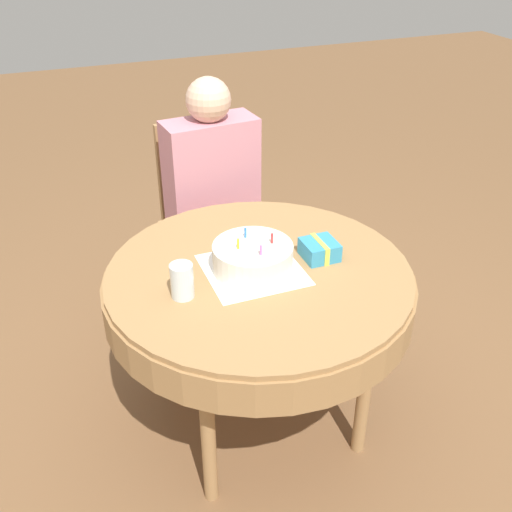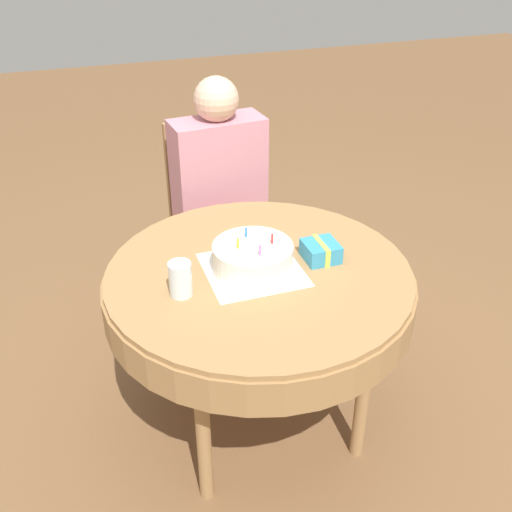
{
  "view_description": "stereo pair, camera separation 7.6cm",
  "coord_description": "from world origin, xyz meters",
  "px_view_note": "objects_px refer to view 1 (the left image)",
  "views": [
    {
      "loc": [
        -0.64,
        -1.63,
        1.85
      ],
      "look_at": [
        -0.01,
        0.0,
        0.77
      ],
      "focal_mm": 42.0,
      "sensor_mm": 36.0,
      "label": 1
    },
    {
      "loc": [
        -0.57,
        -1.65,
        1.85
      ],
      "look_at": [
        -0.01,
        0.0,
        0.77
      ],
      "focal_mm": 42.0,
      "sensor_mm": 36.0,
      "label": 2
    }
  ],
  "objects_px": {
    "person": "(213,183)",
    "gift_box": "(319,249)",
    "birthday_cake": "(253,258)",
    "drinking_glass": "(182,281)",
    "chair": "(207,214)"
  },
  "relations": [
    {
      "from": "chair",
      "to": "gift_box",
      "type": "bearing_deg",
      "value": -84.24
    },
    {
      "from": "chair",
      "to": "person",
      "type": "relative_size",
      "value": 0.8
    },
    {
      "from": "birthday_cake",
      "to": "drinking_glass",
      "type": "distance_m",
      "value": 0.28
    },
    {
      "from": "person",
      "to": "gift_box",
      "type": "xyz_separation_m",
      "value": [
        0.16,
        -0.75,
        0.04
      ]
    },
    {
      "from": "person",
      "to": "birthday_cake",
      "type": "relative_size",
      "value": 4.25
    },
    {
      "from": "person",
      "to": "birthday_cake",
      "type": "height_order",
      "value": "person"
    },
    {
      "from": "person",
      "to": "birthday_cake",
      "type": "distance_m",
      "value": 0.75
    },
    {
      "from": "person",
      "to": "gift_box",
      "type": "relative_size",
      "value": 9.42
    },
    {
      "from": "birthday_cake",
      "to": "drinking_glass",
      "type": "relative_size",
      "value": 2.33
    },
    {
      "from": "drinking_glass",
      "to": "birthday_cake",
      "type": "bearing_deg",
      "value": 13.42
    },
    {
      "from": "drinking_glass",
      "to": "gift_box",
      "type": "distance_m",
      "value": 0.52
    },
    {
      "from": "chair",
      "to": "drinking_glass",
      "type": "height_order",
      "value": "chair"
    },
    {
      "from": "person",
      "to": "gift_box",
      "type": "distance_m",
      "value": 0.77
    },
    {
      "from": "drinking_glass",
      "to": "gift_box",
      "type": "bearing_deg",
      "value": 6.23
    },
    {
      "from": "person",
      "to": "gift_box",
      "type": "bearing_deg",
      "value": -83.53
    }
  ]
}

